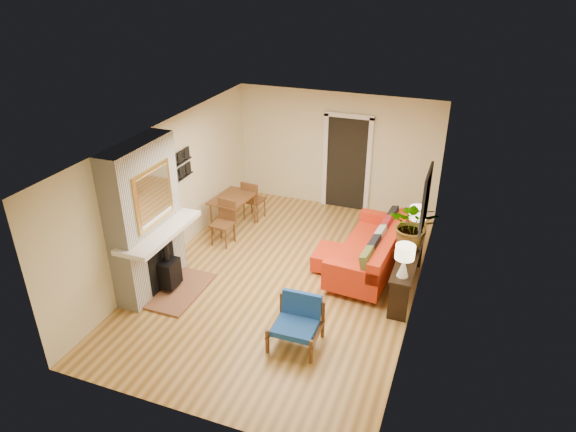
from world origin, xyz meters
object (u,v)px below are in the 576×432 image
(ottoman, at_px, (334,258))
(blue_chair, at_px, (298,319))
(sofa, at_px, (374,251))
(houseplant, at_px, (413,225))
(dining_table, at_px, (236,204))
(lamp_far, at_px, (417,218))
(lamp_near, at_px, (404,257))
(console_table, at_px, (408,262))

(ottoman, xyz_separation_m, blue_chair, (0.05, -2.11, 0.19))
(sofa, relative_size, houseplant, 2.67)
(dining_table, distance_m, lamp_far, 3.69)
(ottoman, height_order, dining_table, dining_table)
(lamp_near, height_order, lamp_far, same)
(lamp_near, distance_m, lamp_far, 1.39)
(sofa, distance_m, ottoman, 0.73)
(blue_chair, height_order, lamp_near, lamp_near)
(sofa, bearing_deg, console_table, -34.52)
(dining_table, bearing_deg, console_table, -15.20)
(console_table, height_order, houseplant, houseplant)
(lamp_near, distance_m, houseplant, 0.93)
(blue_chair, bearing_deg, ottoman, 91.35)
(lamp_near, bearing_deg, houseplant, 90.62)
(blue_chair, height_order, dining_table, dining_table)
(sofa, distance_m, houseplant, 1.03)
(lamp_near, relative_size, houseplant, 0.62)
(ottoman, distance_m, houseplant, 1.64)
(lamp_near, xyz_separation_m, lamp_far, (0.00, 1.39, 0.00))
(sofa, distance_m, dining_table, 3.04)
(ottoman, xyz_separation_m, lamp_far, (1.34, 0.44, 0.86))
(sofa, bearing_deg, houseplant, -18.36)
(sofa, xyz_separation_m, ottoman, (-0.68, -0.19, -0.19))
(blue_chair, relative_size, lamp_near, 1.35)
(console_table, distance_m, houseplant, 0.63)
(sofa, xyz_separation_m, console_table, (0.66, -0.46, 0.19))
(dining_table, bearing_deg, blue_chair, -50.25)
(ottoman, bearing_deg, houseplant, -1.17)
(lamp_far, bearing_deg, dining_table, 175.59)
(lamp_far, bearing_deg, sofa, -159.00)
(ottoman, height_order, blue_chair, blue_chair)
(ottoman, xyz_separation_m, lamp_near, (1.34, -0.95, 0.86))
(sofa, xyz_separation_m, lamp_near, (0.66, -1.14, 0.67))
(console_table, distance_m, lamp_near, 0.84)
(sofa, xyz_separation_m, dining_table, (-2.99, 0.54, 0.20))
(ottoman, distance_m, dining_table, 2.45)
(sofa, height_order, houseplant, houseplant)
(lamp_far, bearing_deg, lamp_near, -90.00)
(sofa, bearing_deg, lamp_near, -59.82)
(console_table, height_order, lamp_far, lamp_far)
(ottoman, relative_size, console_table, 0.38)
(ottoman, height_order, console_table, console_table)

